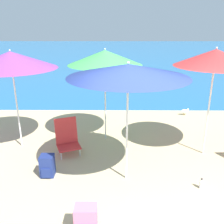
% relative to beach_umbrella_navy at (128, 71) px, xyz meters
% --- Properties ---
extents(ground_plane, '(60.00, 60.00, 0.00)m').
position_rel_beach_umbrella_navy_xyz_m(ground_plane, '(0.41, -1.07, -2.10)').
color(ground_plane, '#C6B284').
extents(sea_water, '(60.00, 40.00, 0.01)m').
position_rel_beach_umbrella_navy_xyz_m(sea_water, '(0.41, 24.09, -2.09)').
color(sea_water, '#23669E').
rests_on(sea_water, ground).
extents(beach_umbrella_navy, '(2.10, 2.10, 2.25)m').
position_rel_beach_umbrella_navy_xyz_m(beach_umbrella_navy, '(0.00, 0.00, 0.00)').
color(beach_umbrella_navy, white).
rests_on(beach_umbrella_navy, ground).
extents(beach_umbrella_green, '(1.78, 1.78, 2.31)m').
position_rel_beach_umbrella_navy_xyz_m(beach_umbrella_green, '(-0.45, 1.79, -0.00)').
color(beach_umbrella_green, white).
rests_on(beach_umbrella_green, ground).
extents(beach_umbrella_red, '(1.69, 1.69, 2.41)m').
position_rel_beach_umbrella_navy_xyz_m(beach_umbrella_red, '(1.84, 1.02, 0.09)').
color(beach_umbrella_red, white).
rests_on(beach_umbrella_red, ground).
extents(beach_umbrella_purple, '(2.03, 2.03, 2.33)m').
position_rel_beach_umbrella_navy_xyz_m(beach_umbrella_purple, '(-2.51, 1.35, -0.00)').
color(beach_umbrella_purple, white).
rests_on(beach_umbrella_purple, ground).
extents(beach_chair_red, '(0.64, 0.63, 0.81)m').
position_rel_beach_umbrella_navy_xyz_m(beach_chair_red, '(-1.31, 1.05, -1.72)').
color(beach_chair_red, silver).
rests_on(beach_chair_red, ground).
extents(backpack_pink, '(0.32, 0.25, 0.44)m').
position_rel_beach_umbrella_navy_xyz_m(backpack_pink, '(-0.63, -1.35, -1.88)').
color(backpack_pink, pink).
rests_on(backpack_pink, ground).
extents(backpack_navy, '(0.26, 0.27, 0.44)m').
position_rel_beach_umbrella_navy_xyz_m(backpack_navy, '(-1.54, 0.07, -1.88)').
color(backpack_navy, navy).
rests_on(backpack_navy, ground).
extents(water_bottle, '(0.07, 0.07, 0.20)m').
position_rel_beach_umbrella_navy_xyz_m(water_bottle, '(1.35, -0.31, -2.02)').
color(water_bottle, silver).
rests_on(water_bottle, ground).
extents(seagull, '(0.27, 0.11, 0.23)m').
position_rel_beach_umbrella_navy_xyz_m(seagull, '(2.10, 3.62, -1.96)').
color(seagull, gold).
rests_on(seagull, ground).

